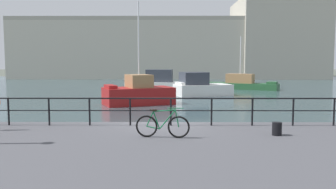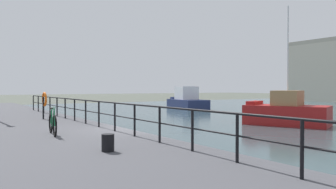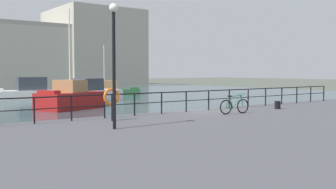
% 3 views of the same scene
% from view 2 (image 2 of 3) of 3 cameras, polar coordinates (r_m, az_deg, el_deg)
% --- Properties ---
extents(ground_plane, '(240.00, 240.00, 0.00)m').
position_cam_2_polar(ground_plane, '(13.44, -6.84, -9.23)').
color(ground_plane, '#4C5147').
extents(moored_harbor_tender, '(6.30, 3.77, 2.59)m').
position_cam_2_polar(moored_harbor_tender, '(39.03, 3.24, -1.07)').
color(moored_harbor_tender, navy).
rests_on(moored_harbor_tender, water_basin).
extents(moored_green_narrowboat, '(5.68, 4.35, 7.68)m').
position_cam_2_polar(moored_green_narrowboat, '(23.02, 19.51, -2.83)').
color(moored_green_narrowboat, maroon).
rests_on(moored_green_narrowboat, water_basin).
extents(quay_railing, '(25.12, 0.07, 1.08)m').
position_cam_2_polar(quay_railing, '(13.98, -11.69, -2.46)').
color(quay_railing, black).
rests_on(quay_railing, quay_promenade).
extents(parked_bicycle, '(1.76, 0.28, 0.98)m').
position_cam_2_polar(parked_bicycle, '(12.11, -19.04, -4.69)').
color(parked_bicycle, black).
rests_on(parked_bicycle, quay_promenade).
extents(mooring_bollard, '(0.32, 0.32, 0.44)m').
position_cam_2_polar(mooring_bollard, '(8.65, -10.19, -8.08)').
color(mooring_bollard, black).
rests_on(mooring_bollard, quay_promenade).
extents(life_ring_stand, '(0.75, 0.16, 1.40)m').
position_cam_2_polar(life_ring_stand, '(18.34, -20.31, -0.92)').
color(life_ring_stand, black).
rests_on(life_ring_stand, quay_promenade).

